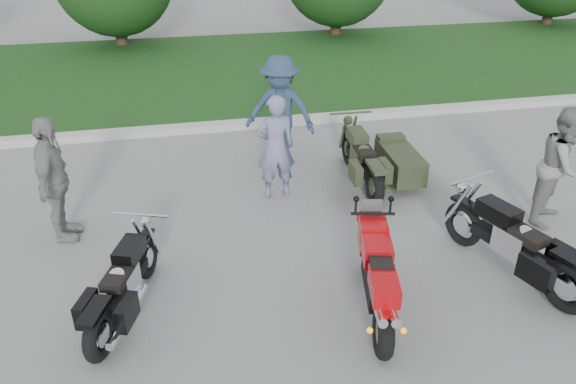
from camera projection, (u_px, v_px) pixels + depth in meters
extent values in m
plane|color=gray|center=(327.00, 309.00, 6.73)|extent=(80.00, 80.00, 0.00)
cube|color=#B8B6AD|center=(252.00, 124.00, 11.86)|extent=(60.00, 0.30, 0.15)
cube|color=#25501B|center=(229.00, 70.00, 15.44)|extent=(60.00, 8.00, 0.14)
cylinder|color=#3F2B1C|center=(121.00, 29.00, 17.53)|extent=(0.36, 0.36, 1.20)
cylinder|color=#3F2B1C|center=(336.00, 20.00, 18.80)|extent=(0.36, 0.36, 1.20)
cylinder|color=#3F2B1C|center=(549.00, 11.00, 20.25)|extent=(0.36, 0.36, 1.20)
torus|color=black|center=(383.00, 333.00, 5.94)|extent=(0.31, 0.62, 0.59)
torus|color=black|center=(369.00, 258.00, 7.16)|extent=(0.24, 0.58, 0.57)
cube|color=black|center=(377.00, 278.00, 6.40)|extent=(0.45, 0.90, 0.33)
cube|color=#B5070B|center=(377.00, 249.00, 6.47)|extent=(0.43, 0.58, 0.25)
cube|color=#B5070B|center=(384.00, 286.00, 5.92)|extent=(0.39, 0.57, 0.21)
cube|color=black|center=(381.00, 263.00, 6.15)|extent=(0.31, 0.38, 0.10)
cube|color=#B5070B|center=(373.00, 235.00, 6.80)|extent=(0.40, 0.44, 0.38)
cylinder|color=silver|center=(380.00, 314.00, 5.75)|extent=(0.20, 0.45, 0.21)
cylinder|color=silver|center=(393.00, 314.00, 5.75)|extent=(0.20, 0.45, 0.21)
torus|color=black|center=(99.00, 335.00, 5.90)|extent=(0.34, 0.62, 0.60)
torus|color=black|center=(147.00, 257.00, 7.18)|extent=(0.29, 0.57, 0.56)
cube|color=black|center=(125.00, 287.00, 6.51)|extent=(0.53, 1.06, 0.12)
cube|color=silver|center=(124.00, 282.00, 6.47)|extent=(0.38, 0.46, 0.31)
cube|color=black|center=(129.00, 251.00, 6.59)|extent=(0.39, 0.54, 0.19)
cube|color=black|center=(117.00, 278.00, 6.28)|extent=(0.38, 0.50, 0.11)
cube|color=black|center=(94.00, 311.00, 5.75)|extent=(0.34, 0.52, 0.05)
cylinder|color=silver|center=(129.00, 314.00, 6.28)|extent=(0.40, 0.94, 0.09)
torus|color=black|center=(568.00, 287.00, 6.55)|extent=(0.38, 0.70, 0.68)
torus|color=black|center=(463.00, 224.00, 7.82)|extent=(0.32, 0.65, 0.64)
cube|color=black|center=(512.00, 247.00, 7.14)|extent=(0.59, 1.21, 0.14)
cube|color=silver|center=(513.00, 242.00, 7.10)|extent=(0.43, 0.52, 0.35)
cube|color=black|center=(499.00, 212.00, 7.20)|extent=(0.44, 0.61, 0.22)
cube|color=black|center=(526.00, 235.00, 6.90)|extent=(0.42, 0.56, 0.12)
cube|color=black|center=(575.00, 262.00, 6.38)|extent=(0.38, 0.59, 0.06)
cylinder|color=silver|center=(542.00, 266.00, 7.02)|extent=(0.44, 1.08, 0.10)
torus|color=black|center=(375.00, 186.00, 8.83)|extent=(0.18, 0.64, 0.64)
torus|color=black|center=(348.00, 148.00, 10.18)|extent=(0.13, 0.60, 0.60)
cube|color=black|center=(361.00, 161.00, 9.46)|extent=(0.24, 1.13, 0.13)
cube|color=#303921|center=(361.00, 157.00, 9.43)|extent=(0.29, 0.43, 0.33)
cube|color=#303921|center=(357.00, 137.00, 9.55)|extent=(0.28, 0.52, 0.21)
cube|color=black|center=(364.00, 152.00, 9.23)|extent=(0.28, 0.48, 0.11)
cube|color=#303921|center=(376.00, 167.00, 8.67)|extent=(0.22, 0.52, 0.06)
cylinder|color=#303921|center=(376.00, 176.00, 9.27)|extent=(0.13, 1.03, 0.09)
cube|color=#303921|center=(400.00, 162.00, 9.49)|extent=(0.55, 1.24, 0.42)
torus|color=black|center=(412.00, 167.00, 9.58)|extent=(0.13, 0.53, 0.53)
imported|color=gray|center=(276.00, 147.00, 8.83)|extent=(0.64, 0.44, 1.72)
imported|color=gray|center=(562.00, 166.00, 8.15)|extent=(1.10, 1.08, 1.78)
imported|color=navy|center=(280.00, 111.00, 9.95)|extent=(1.46, 1.23, 1.96)
imported|color=gray|center=(54.00, 181.00, 7.68)|extent=(0.54, 1.11, 1.84)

